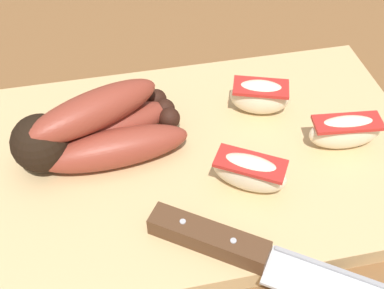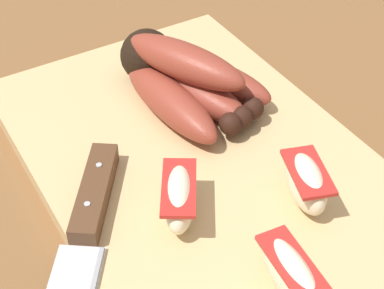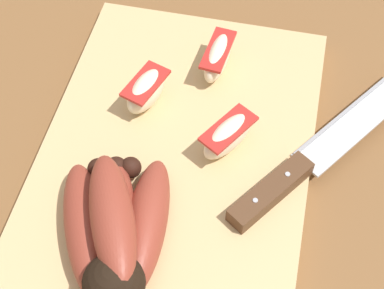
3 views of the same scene
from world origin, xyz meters
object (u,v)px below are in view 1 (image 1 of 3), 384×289
Objects in this scene: apple_wedge_near at (250,172)px; apple_wedge_middle at (260,96)px; banana_bunch at (94,128)px; apple_wedge_far at (345,131)px; chefs_knife at (266,260)px.

apple_wedge_middle reaches higher than apple_wedge_near.
banana_bunch is 0.15m from apple_wedge_near.
apple_wedge_near is (-0.13, 0.08, -0.00)m from banana_bunch.
apple_wedge_near is 0.10m from apple_wedge_middle.
apple_wedge_near is at bearing 148.60° from banana_bunch.
banana_bunch reaches higher than apple_wedge_middle.
banana_bunch is 0.24m from apple_wedge_far.
apple_wedge_near is at bearing 67.77° from apple_wedge_middle.
banana_bunch is 2.47× the size of apple_wedge_middle.
apple_wedge_far is at bearing 134.82° from apple_wedge_middle.
apple_wedge_near is 0.98× the size of apple_wedge_far.
apple_wedge_middle is at bearing -174.55° from banana_bunch.
banana_bunch is 0.20m from chefs_knife.
apple_wedge_far reaches higher than chefs_knife.
apple_wedge_near is 1.07× the size of apple_wedge_middle.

